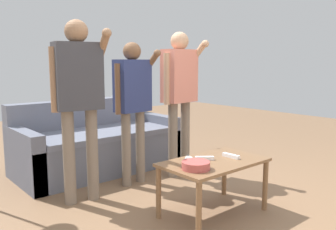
# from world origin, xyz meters

# --- Properties ---
(ground_plane) EXTENTS (12.00, 12.00, 0.00)m
(ground_plane) POSITION_xyz_m (0.00, 0.00, 0.00)
(ground_plane) COLOR brown
(couch) EXTENTS (1.84, 0.88, 0.81)m
(couch) POSITION_xyz_m (-0.00, 1.61, 0.29)
(couch) COLOR slate
(couch) RESTS_ON ground
(coffee_table) EXTENTS (0.87, 0.52, 0.46)m
(coffee_table) POSITION_xyz_m (0.12, -0.15, 0.39)
(coffee_table) COLOR brown
(coffee_table) RESTS_ON ground
(snack_bowl) EXTENTS (0.22, 0.22, 0.06)m
(snack_bowl) POSITION_xyz_m (-0.16, -0.22, 0.49)
(snack_bowl) COLOR #B24C47
(snack_bowl) RESTS_ON coffee_table
(game_remote_nunchuk) EXTENTS (0.06, 0.09, 0.05)m
(game_remote_nunchuk) POSITION_xyz_m (-0.06, -0.04, 0.48)
(game_remote_nunchuk) COLOR white
(game_remote_nunchuk) RESTS_ON coffee_table
(player_left) EXTENTS (0.47, 0.41, 1.63)m
(player_left) POSITION_xyz_m (-0.59, 0.81, 1.02)
(player_left) COLOR #756656
(player_left) RESTS_ON ground
(player_center) EXTENTS (0.45, 0.31, 1.46)m
(player_center) POSITION_xyz_m (0.05, 0.90, 0.92)
(player_center) COLOR #756656
(player_center) RESTS_ON ground
(player_right) EXTENTS (0.49, 0.34, 1.59)m
(player_right) POSITION_xyz_m (0.61, 0.81, 1.00)
(player_right) COLOR #756656
(player_right) RESTS_ON ground
(game_remote_wand_near) EXTENTS (0.04, 0.16, 0.03)m
(game_remote_wand_near) POSITION_xyz_m (0.30, -0.18, 0.47)
(game_remote_wand_near) COLOR white
(game_remote_wand_near) RESTS_ON coffee_table
(game_remote_wand_far) EXTENTS (0.14, 0.12, 0.03)m
(game_remote_wand_far) POSITION_xyz_m (0.08, -0.08, 0.47)
(game_remote_wand_far) COLOR white
(game_remote_wand_far) RESTS_ON coffee_table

